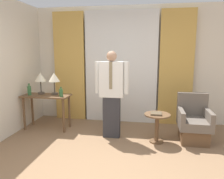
{
  "coord_description": "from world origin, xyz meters",
  "views": [
    {
      "loc": [
        0.65,
        -2.54,
        1.7
      ],
      "look_at": [
        -0.01,
        1.37,
        0.98
      ],
      "focal_mm": 35.0,
      "sensor_mm": 36.0,
      "label": 1
    }
  ],
  "objects_px": {
    "bottle_by_lamp": "(61,93)",
    "book": "(156,113)",
    "table_lamp_left": "(40,78)",
    "side_table": "(157,123)",
    "person": "(112,92)",
    "table_lamp_right": "(54,78)",
    "desk": "(47,102)",
    "armchair": "(193,124)",
    "bottle_near_edge": "(29,90)"
  },
  "relations": [
    {
      "from": "person",
      "to": "book",
      "type": "relative_size",
      "value": 7.85
    },
    {
      "from": "table_lamp_left",
      "to": "side_table",
      "type": "distance_m",
      "value": 2.63
    },
    {
      "from": "table_lamp_left",
      "to": "armchair",
      "type": "bearing_deg",
      "value": -4.45
    },
    {
      "from": "bottle_near_edge",
      "to": "book",
      "type": "xyz_separation_m",
      "value": [
        2.67,
        -0.31,
        -0.29
      ]
    },
    {
      "from": "desk",
      "to": "side_table",
      "type": "distance_m",
      "value": 2.37
    },
    {
      "from": "desk",
      "to": "bottle_by_lamp",
      "type": "bearing_deg",
      "value": -14.38
    },
    {
      "from": "desk",
      "to": "table_lamp_left",
      "type": "xyz_separation_m",
      "value": [
        -0.16,
        0.09,
        0.49
      ]
    },
    {
      "from": "bottle_by_lamp",
      "to": "desk",
      "type": "bearing_deg",
      "value": 165.62
    },
    {
      "from": "bottle_near_edge",
      "to": "side_table",
      "type": "height_order",
      "value": "bottle_near_edge"
    },
    {
      "from": "table_lamp_right",
      "to": "book",
      "type": "relative_size",
      "value": 2.21
    },
    {
      "from": "table_lamp_right",
      "to": "armchair",
      "type": "height_order",
      "value": "table_lamp_right"
    },
    {
      "from": "desk",
      "to": "table_lamp_left",
      "type": "relative_size",
      "value": 2.13
    },
    {
      "from": "desk",
      "to": "bottle_near_edge",
      "type": "height_order",
      "value": "bottle_near_edge"
    },
    {
      "from": "bottle_by_lamp",
      "to": "person",
      "type": "bearing_deg",
      "value": -6.51
    },
    {
      "from": "bottle_by_lamp",
      "to": "book",
      "type": "bearing_deg",
      "value": -7.86
    },
    {
      "from": "bottle_near_edge",
      "to": "person",
      "type": "relative_size",
      "value": 0.15
    },
    {
      "from": "desk",
      "to": "bottle_near_edge",
      "type": "relative_size",
      "value": 4.07
    },
    {
      "from": "bottle_by_lamp",
      "to": "table_lamp_right",
      "type": "bearing_deg",
      "value": 140.1
    },
    {
      "from": "bottle_by_lamp",
      "to": "person",
      "type": "relative_size",
      "value": 0.12
    },
    {
      "from": "bottle_near_edge",
      "to": "person",
      "type": "xyz_separation_m",
      "value": [
        1.82,
        -0.17,
        0.06
      ]
    },
    {
      "from": "side_table",
      "to": "book",
      "type": "relative_size",
      "value": 2.53
    },
    {
      "from": "table_lamp_left",
      "to": "bottle_near_edge",
      "type": "xyz_separation_m",
      "value": [
        -0.2,
        -0.14,
        -0.25
      ]
    },
    {
      "from": "bottle_by_lamp",
      "to": "armchair",
      "type": "height_order",
      "value": "bottle_by_lamp"
    },
    {
      "from": "bottle_near_edge",
      "to": "armchair",
      "type": "relative_size",
      "value": 0.28
    },
    {
      "from": "table_lamp_right",
      "to": "side_table",
      "type": "distance_m",
      "value": 2.34
    },
    {
      "from": "table_lamp_left",
      "to": "book",
      "type": "distance_m",
      "value": 2.57
    },
    {
      "from": "table_lamp_left",
      "to": "book",
      "type": "bearing_deg",
      "value": -10.39
    },
    {
      "from": "bottle_near_edge",
      "to": "armchair",
      "type": "distance_m",
      "value": 3.41
    },
    {
      "from": "desk",
      "to": "table_lamp_left",
      "type": "bearing_deg",
      "value": 150.69
    },
    {
      "from": "table_lamp_left",
      "to": "bottle_near_edge",
      "type": "relative_size",
      "value": 1.91
    },
    {
      "from": "bottle_by_lamp",
      "to": "book",
      "type": "xyz_separation_m",
      "value": [
        1.93,
        -0.27,
        -0.27
      ]
    },
    {
      "from": "desk",
      "to": "bottle_near_edge",
      "type": "bearing_deg",
      "value": -171.56
    },
    {
      "from": "table_lamp_left",
      "to": "bottle_near_edge",
      "type": "height_order",
      "value": "table_lamp_left"
    },
    {
      "from": "desk",
      "to": "armchair",
      "type": "bearing_deg",
      "value": -3.01
    },
    {
      "from": "person",
      "to": "book",
      "type": "height_order",
      "value": "person"
    },
    {
      "from": "bottle_near_edge",
      "to": "book",
      "type": "distance_m",
      "value": 2.7
    },
    {
      "from": "book",
      "to": "person",
      "type": "bearing_deg",
      "value": 170.43
    },
    {
      "from": "book",
      "to": "armchair",
      "type": "bearing_deg",
      "value": 16.27
    },
    {
      "from": "table_lamp_right",
      "to": "table_lamp_left",
      "type": "bearing_deg",
      "value": 180.0
    },
    {
      "from": "table_lamp_left",
      "to": "table_lamp_right",
      "type": "distance_m",
      "value": 0.32
    },
    {
      "from": "side_table",
      "to": "person",
      "type": "bearing_deg",
      "value": 171.97
    },
    {
      "from": "bottle_near_edge",
      "to": "bottle_by_lamp",
      "type": "height_order",
      "value": "bottle_near_edge"
    },
    {
      "from": "table_lamp_left",
      "to": "armchair",
      "type": "height_order",
      "value": "table_lamp_left"
    },
    {
      "from": "table_lamp_right",
      "to": "armchair",
      "type": "bearing_deg",
      "value": -4.94
    },
    {
      "from": "desk",
      "to": "person",
      "type": "relative_size",
      "value": 0.6
    },
    {
      "from": "bottle_near_edge",
      "to": "bottle_by_lamp",
      "type": "distance_m",
      "value": 0.74
    },
    {
      "from": "desk",
      "to": "side_table",
      "type": "height_order",
      "value": "desk"
    },
    {
      "from": "side_table",
      "to": "bottle_by_lamp",
      "type": "bearing_deg",
      "value": 172.81
    },
    {
      "from": "table_lamp_left",
      "to": "bottle_by_lamp",
      "type": "bearing_deg",
      "value": -19.08
    },
    {
      "from": "desk",
      "to": "armchair",
      "type": "distance_m",
      "value": 3.03
    }
  ]
}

